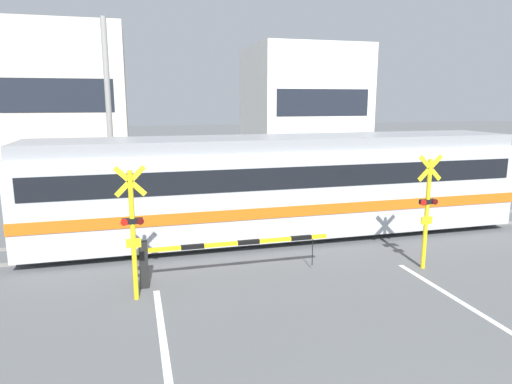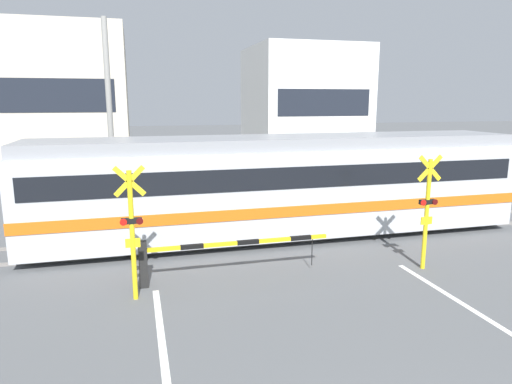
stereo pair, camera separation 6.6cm
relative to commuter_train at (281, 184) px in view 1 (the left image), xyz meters
The scene contains 11 objects.
rail_track_near 2.07m from the commuter_train, 142.61° to the right, with size 50.00×0.10×0.08m.
rail_track_far 2.07m from the commuter_train, 142.61° to the left, with size 50.00×0.10×0.08m.
commuter_train is the anchor object (origin of this frame).
crossing_barrier_near 4.50m from the commuter_train, 134.68° to the right, with size 4.73×0.20×1.13m.
crossing_barrier_far 3.26m from the commuter_train, 67.09° to the left, with size 4.73×0.20×1.13m.
crossing_signal_left 5.95m from the commuter_train, 140.91° to the right, with size 0.68×0.15×3.02m.
crossing_signal_right 4.64m from the commuter_train, 53.86° to the right, with size 0.68×0.15×3.02m.
pedestrian 5.30m from the commuter_train, 107.79° to the left, with size 0.38×0.22×1.65m.
building_left_of_street 17.12m from the commuter_train, 119.33° to the left, with size 7.07×6.93×8.37m.
building_right_of_street 16.19m from the commuter_train, 66.99° to the left, with size 6.77×6.93×7.70m.
utility_pole_streetside 7.84m from the commuter_train, 135.05° to the left, with size 0.22×0.22×7.48m.
Camera 1 is at (-3.58, -1.99, 4.36)m, focal length 32.00 mm.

